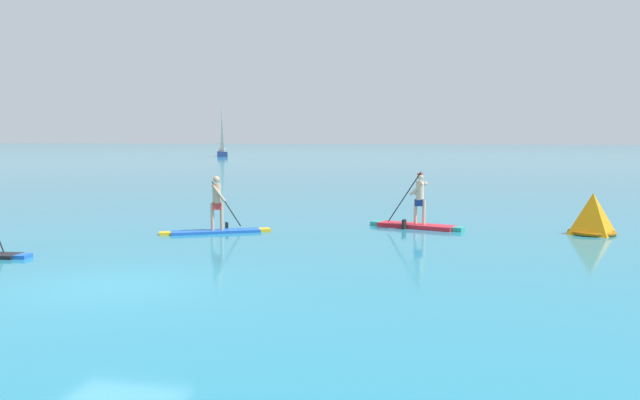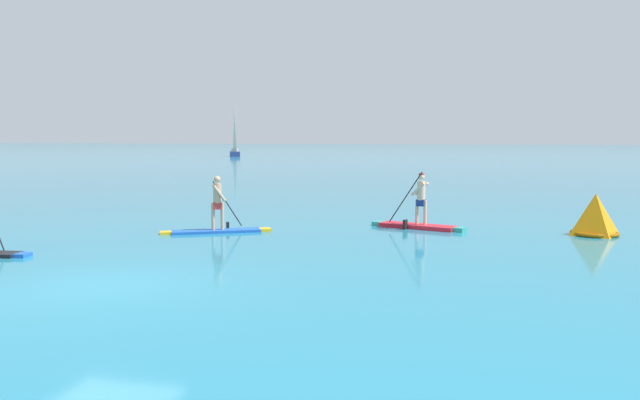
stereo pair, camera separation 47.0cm
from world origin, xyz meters
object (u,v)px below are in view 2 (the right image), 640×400
object	(u,v)px
paddleboarder_mid_center	(217,220)
race_marker_buoy	(595,217)
sailboat_left_horizon	(235,150)
paddleboarder_far_right	(418,218)

from	to	relation	value
paddleboarder_mid_center	race_marker_buoy	size ratio (longest dim) A/B	2.11
race_marker_buoy	sailboat_left_horizon	xyz separation A→B (m)	(-39.21, 70.28, 0.34)
paddleboarder_far_right	race_marker_buoy	size ratio (longest dim) A/B	2.06
sailboat_left_horizon	paddleboarder_mid_center	bearing A→B (deg)	-1.91
paddleboarder_mid_center	paddleboarder_far_right	xyz separation A→B (m)	(6.02, 2.46, -0.07)
paddleboarder_far_right	sailboat_left_horizon	world-z (taller)	sailboat_left_horizon
paddleboarder_far_right	race_marker_buoy	xyz separation A→B (m)	(5.38, -0.18, 0.23)
paddleboarder_mid_center	sailboat_left_horizon	world-z (taller)	sailboat_left_horizon
paddleboarder_far_right	race_marker_buoy	bearing A→B (deg)	-163.63
paddleboarder_mid_center	race_marker_buoy	distance (m)	11.63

